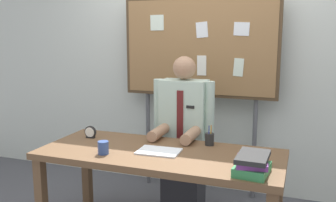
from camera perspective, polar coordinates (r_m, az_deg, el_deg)
back_wall at (r=3.87m, az=5.52°, el=6.39°), size 6.40×0.08×2.70m
desk at (r=2.83m, az=-1.24°, el=-9.34°), size 1.80×0.76×0.75m
person at (r=3.35m, az=2.36°, el=-6.22°), size 0.55×0.56×1.42m
bulletin_board at (r=3.67m, az=4.74°, el=7.70°), size 1.53×0.09×1.96m
book_stack at (r=2.42m, az=12.70°, el=-9.35°), size 0.22×0.29×0.12m
open_notebook at (r=2.78m, az=-1.35°, el=-7.66°), size 0.32×0.23×0.01m
desk_clock at (r=3.21m, az=-11.73°, el=-4.73°), size 0.10×0.04×0.10m
coffee_mug at (r=2.77m, az=-9.82°, el=-7.00°), size 0.08×0.08×0.09m
pen_holder at (r=2.96m, az=6.33°, el=-5.76°), size 0.07×0.07×0.16m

